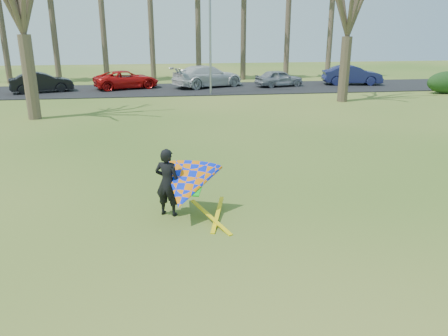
{
  "coord_description": "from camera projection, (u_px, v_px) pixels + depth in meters",
  "views": [
    {
      "loc": [
        -1.55,
        -8.51,
        4.54
      ],
      "look_at": [
        0.0,
        2.0,
        1.1
      ],
      "focal_mm": 35.0,
      "sensor_mm": 36.0,
      "label": 1
    }
  ],
  "objects": [
    {
      "name": "ground",
      "position": [
        237.0,
        243.0,
        9.63
      ],
      "size": [
        100.0,
        100.0,
        0.0
      ],
      "primitive_type": "plane",
      "color": "#205713",
      "rests_on": "ground"
    },
    {
      "name": "parking_strip",
      "position": [
        180.0,
        89.0,
        33.15
      ],
      "size": [
        46.0,
        7.0,
        0.06
      ],
      "primitive_type": "cube",
      "color": "black",
      "rests_on": "ground"
    },
    {
      "name": "streetlight",
      "position": [
        212.0,
        28.0,
        29.26
      ],
      "size": [
        2.28,
        0.18,
        8.0
      ],
      "color": "gray",
      "rests_on": "ground"
    },
    {
      "name": "hedge_near",
      "position": [
        448.0,
        82.0,
        31.08
      ],
      "size": [
        3.14,
        1.42,
        1.57
      ],
      "primitive_type": "ellipsoid",
      "color": "#153413",
      "rests_on": "ground"
    },
    {
      "name": "car_1",
      "position": [
        41.0,
        82.0,
        31.25
      ],
      "size": [
        4.52,
        2.73,
        1.41
      ],
      "primitive_type": "imported",
      "rotation": [
        0.0,
        0.0,
        1.88
      ],
      "color": "black",
      "rests_on": "parking_strip"
    },
    {
      "name": "car_2",
      "position": [
        127.0,
        80.0,
        33.15
      ],
      "size": [
        5.31,
        3.69,
        1.35
      ],
      "primitive_type": "imported",
      "rotation": [
        0.0,
        0.0,
        1.9
      ],
      "color": "red",
      "rests_on": "parking_strip"
    },
    {
      "name": "car_3",
      "position": [
        208.0,
        76.0,
        34.01
      ],
      "size": [
        6.12,
        4.47,
        1.65
      ],
      "primitive_type": "imported",
      "rotation": [
        0.0,
        0.0,
        2.0
      ],
      "color": "silver",
      "rests_on": "parking_strip"
    },
    {
      "name": "car_4",
      "position": [
        279.0,
        78.0,
        34.34
      ],
      "size": [
        4.05,
        2.42,
        1.29
      ],
      "primitive_type": "imported",
      "rotation": [
        0.0,
        0.0,
        1.82
      ],
      "color": "gray",
      "rests_on": "parking_strip"
    },
    {
      "name": "car_5",
      "position": [
        352.0,
        75.0,
        35.39
      ],
      "size": [
        4.87,
        2.39,
        1.54
      ],
      "primitive_type": "imported",
      "rotation": [
        0.0,
        0.0,
        1.4
      ],
      "color": "#191E4D",
      "rests_on": "parking_strip"
    },
    {
      "name": "kite_flyer",
      "position": [
        184.0,
        185.0,
        10.67
      ],
      "size": [
        2.13,
        2.39,
        2.02
      ],
      "color": "black",
      "rests_on": "ground"
    }
  ]
}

